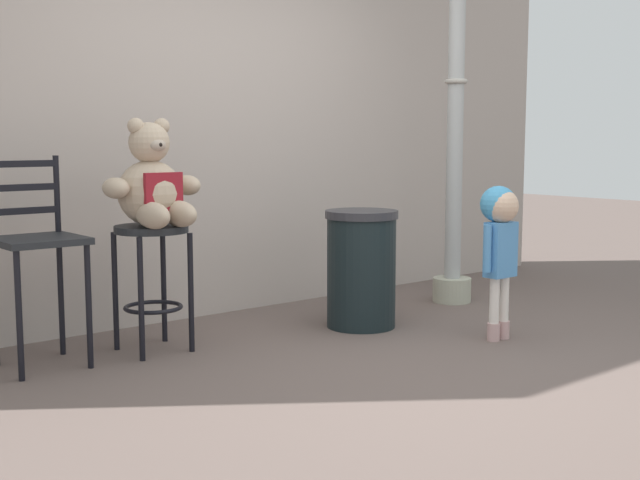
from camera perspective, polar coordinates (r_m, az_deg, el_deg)
name	(u,v)px	position (r m, az deg, el deg)	size (l,w,h in m)	color
ground_plane	(405,370)	(4.44, 5.90, -8.88)	(24.00, 24.00, 0.00)	#60514B
building_wall	(201,25)	(5.87, -8.21, 14.46)	(6.88, 0.30, 3.96)	#B2A49A
bar_stool_with_teddy	(152,260)	(4.79, -11.48, -1.38)	(0.42, 0.42, 0.72)	black
teddy_bear	(153,187)	(4.72, -11.43, 3.62)	(0.57, 0.51, 0.60)	tan
child_walking	(500,229)	(5.06, 12.28, 0.77)	(0.30, 0.24, 0.93)	#C79E9B
trash_bin	(361,268)	(5.33, 2.86, -1.97)	(0.47, 0.47, 0.76)	black
lamppost	(455,153)	(6.16, 9.25, 5.94)	(0.28, 0.28, 2.80)	#A9A994
bar_chair_empty	(37,248)	(4.61, -18.91, -0.54)	(0.43, 0.43, 1.12)	black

